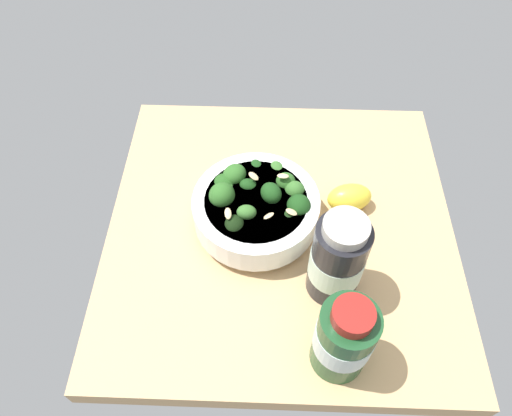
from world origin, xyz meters
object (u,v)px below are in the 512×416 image
bottle_short (337,260)px  lemon_wedge (349,198)px  bottle_tall (344,338)px  bowl_of_broccoli (256,206)px

bottle_short → lemon_wedge: bearing=-104.0°
bottle_tall → bowl_of_broccoli: bearing=-62.1°
bowl_of_broccoli → bottle_tall: 25.21cm
bottle_tall → bottle_short: (0.14, -10.94, 0.48)cm
bowl_of_broccoli → lemon_wedge: size_ratio=2.69×
bowl_of_broccoli → bottle_short: bearing=135.9°
bowl_of_broccoli → bottle_tall: bottle_tall is taller
lemon_wedge → bottle_short: (3.70, 14.82, 5.07)cm
bowl_of_broccoli → bottle_short: bottle_short is taller
lemon_wedge → bottle_short: size_ratio=0.46×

